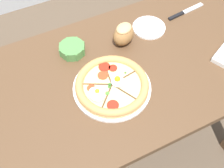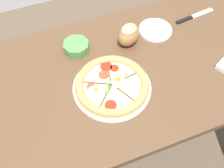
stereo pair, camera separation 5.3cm
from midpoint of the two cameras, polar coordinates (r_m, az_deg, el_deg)
The scene contains 7 objects.
ground_plane at distance 1.81m, azimuth 1.81°, elevation -13.03°, with size 12.00×12.00×0.00m, color brown.
dining_table at distance 1.23m, azimuth 2.60°, elevation -1.21°, with size 1.37×0.70×0.78m.
pizza at distance 1.07m, azimuth 1.39°, elevation -0.34°, with size 0.30×0.30×0.05m.
ramekin_bowl at distance 1.20m, azimuth -6.01°, elevation 7.54°, with size 0.11×0.11×0.04m.
bread_piece_near at distance 1.21m, azimuth 4.68°, elevation 9.90°, with size 0.13×0.12×0.10m.
knife_main at distance 1.42m, azimuth 17.42°, elevation 13.00°, with size 0.21×0.04×0.01m.
side_saucer at distance 1.31m, azimuth 9.96°, elevation 10.72°, with size 0.15×0.15×0.01m.
Camera 2 is at (-0.28, -0.64, 1.67)m, focal length 45.00 mm.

